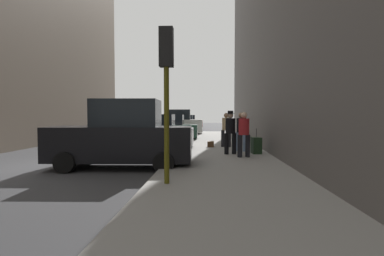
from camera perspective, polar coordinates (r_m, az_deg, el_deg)
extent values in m
plane|color=#38383A|center=(11.39, -25.75, -6.59)|extent=(120.00, 120.00, 0.00)
cube|color=gray|center=(9.99, 6.22, -7.17)|extent=(4.00, 40.00, 0.15)
cube|color=black|center=(10.15, -13.28, -2.83)|extent=(4.67, 2.02, 1.10)
cube|color=black|center=(10.06, -12.23, 2.72)|extent=(2.13, 1.64, 0.90)
cylinder|color=black|center=(11.52, -19.37, -4.78)|extent=(0.65, 0.24, 0.64)
cylinder|color=black|center=(9.83, -23.12, -6.06)|extent=(0.65, 0.24, 0.64)
cylinder|color=black|center=(10.85, -4.34, -5.09)|extent=(0.65, 0.24, 0.64)
cylinder|color=black|center=(9.04, -5.43, -6.60)|extent=(0.65, 0.24, 0.64)
cube|color=#B7BABF|center=(14.91, -7.93, -1.63)|extent=(4.22, 1.88, 0.84)
cube|color=black|center=(14.84, -7.18, 1.25)|extent=(1.91, 1.58, 0.70)
cylinder|color=black|center=(16.13, -12.10, -2.68)|extent=(0.64, 0.23, 0.64)
cylinder|color=black|center=(14.37, -13.96, -3.31)|extent=(0.64, 0.23, 0.64)
cylinder|color=black|center=(15.67, -2.38, -2.78)|extent=(0.64, 0.23, 0.64)
cylinder|color=black|center=(13.84, -3.04, -3.46)|extent=(0.64, 0.23, 0.64)
cube|color=#193828|center=(20.44, -4.89, -0.53)|extent=(4.23, 1.92, 0.84)
cube|color=black|center=(20.39, -4.34, 1.57)|extent=(1.92, 1.60, 0.70)
cylinder|color=black|center=(21.57, -8.19, -1.38)|extent=(0.64, 0.23, 0.64)
cylinder|color=black|center=(19.77, -9.14, -1.73)|extent=(0.64, 0.23, 0.64)
cylinder|color=black|center=(21.25, -0.92, -1.41)|extent=(0.64, 0.23, 0.64)
cylinder|color=black|center=(19.42, -1.22, -1.77)|extent=(0.64, 0.23, 0.64)
cube|color=silver|center=(26.54, -3.02, 0.43)|extent=(4.67, 2.02, 1.10)
cube|color=black|center=(26.51, -2.59, 2.55)|extent=(2.13, 1.64, 0.90)
cylinder|color=black|center=(27.62, -5.98, -0.54)|extent=(0.65, 0.25, 0.64)
cylinder|color=black|center=(25.79, -6.47, -0.75)|extent=(0.65, 0.25, 0.64)
cylinder|color=black|center=(27.42, 0.23, -0.55)|extent=(0.65, 0.25, 0.64)
cylinder|color=black|center=(25.58, 0.18, -0.76)|extent=(0.65, 0.25, 0.64)
cube|color=slate|center=(31.77, -1.99, 0.52)|extent=(4.25, 1.96, 0.84)
cube|color=black|center=(31.75, -1.63, 1.88)|extent=(1.93, 1.62, 0.70)
cylinder|color=black|center=(32.82, -4.27, -0.07)|extent=(0.65, 0.24, 0.64)
cylinder|color=black|center=(30.99, -4.62, -0.22)|extent=(0.65, 0.24, 0.64)
cylinder|color=black|center=(32.65, 0.50, -0.07)|extent=(0.65, 0.24, 0.64)
cylinder|color=black|center=(30.81, 0.44, -0.22)|extent=(0.65, 0.24, 0.64)
cube|color=#B2191E|center=(37.40, -1.21, 0.81)|extent=(4.24, 1.94, 0.84)
cube|color=black|center=(37.37, -0.90, 1.96)|extent=(1.93, 1.61, 0.70)
cylinder|color=black|center=(38.42, -3.17, 0.29)|extent=(0.65, 0.24, 0.64)
cylinder|color=black|center=(36.59, -3.42, 0.19)|extent=(0.65, 0.24, 0.64)
cylinder|color=black|center=(38.28, 0.91, 0.29)|extent=(0.65, 0.24, 0.64)
cylinder|color=black|center=(36.44, 0.86, 0.18)|extent=(0.65, 0.24, 0.64)
cylinder|color=red|center=(15.51, -0.60, -2.44)|extent=(0.22, 0.22, 0.55)
sphere|color=red|center=(15.48, -0.60, -1.22)|extent=(0.20, 0.20, 0.20)
cylinder|color=red|center=(15.52, -1.19, -2.33)|extent=(0.10, 0.09, 0.09)
cylinder|color=red|center=(15.50, -0.01, -2.34)|extent=(0.10, 0.09, 0.09)
cylinder|color=#514C0F|center=(6.95, -4.88, 4.17)|extent=(0.12, 0.12, 3.60)
cube|color=black|center=(7.12, -4.92, 15.09)|extent=(0.32, 0.24, 0.90)
sphere|color=red|center=(7.32, -4.77, 17.01)|extent=(0.14, 0.14, 0.14)
sphere|color=yellow|center=(7.25, -4.76, 14.87)|extent=(0.14, 0.14, 0.14)
sphere|color=green|center=(7.19, -4.76, 12.69)|extent=(0.14, 0.14, 0.14)
cylinder|color=#728CB2|center=(13.40, 10.00, -2.59)|extent=(0.21, 0.21, 0.85)
cylinder|color=#728CB2|center=(13.44, 8.64, -2.57)|extent=(0.21, 0.21, 0.85)
cylinder|color=black|center=(13.37, 9.34, 0.56)|extent=(0.47, 0.47, 0.62)
sphere|color=#997051|center=(13.37, 9.35, 2.40)|extent=(0.24, 0.24, 0.24)
cylinder|color=black|center=(15.17, 7.11, -2.00)|extent=(0.19, 0.19, 0.85)
cylinder|color=black|center=(15.17, 5.90, -1.99)|extent=(0.19, 0.19, 0.85)
cylinder|color=tan|center=(15.13, 6.52, 0.78)|extent=(0.43, 0.43, 0.62)
sphere|color=#997051|center=(15.13, 6.52, 2.41)|extent=(0.24, 0.24, 0.24)
cylinder|color=black|center=(12.33, 6.59, -3.01)|extent=(0.22, 0.22, 0.85)
cylinder|color=black|center=(12.42, 8.01, -2.97)|extent=(0.22, 0.22, 0.85)
cylinder|color=black|center=(12.32, 7.32, 0.41)|extent=(0.48, 0.48, 0.62)
sphere|color=beige|center=(12.32, 7.33, 2.41)|extent=(0.24, 0.24, 0.24)
cylinder|color=black|center=(12.32, 7.34, 2.75)|extent=(0.34, 0.34, 0.02)
cylinder|color=black|center=(12.32, 7.34, 3.03)|extent=(0.23, 0.23, 0.11)
cylinder|color=black|center=(11.49, 9.11, -3.42)|extent=(0.22, 0.22, 0.85)
cylinder|color=black|center=(11.62, 10.56, -3.36)|extent=(0.22, 0.22, 0.85)
cylinder|color=#A51E23|center=(11.50, 9.87, 0.26)|extent=(0.50, 0.50, 0.62)
sphere|color=beige|center=(11.50, 9.88, 2.40)|extent=(0.24, 0.24, 0.24)
cube|color=black|center=(12.76, 12.14, -3.24)|extent=(0.41, 0.59, 0.68)
cylinder|color=#333333|center=(12.72, 12.16, -0.91)|extent=(0.02, 0.02, 0.36)
cube|color=#472D19|center=(15.14, 3.57, -3.07)|extent=(0.32, 0.44, 0.28)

